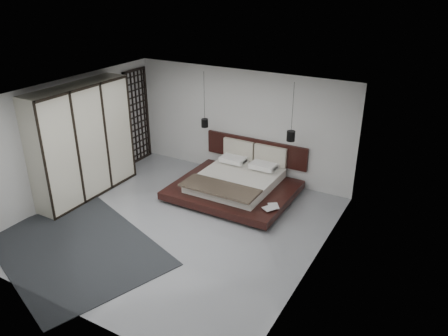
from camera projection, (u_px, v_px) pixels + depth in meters
The scene contains 14 objects.
floor at pixel (176, 224), 9.39m from camera, with size 6.00×6.00×0.00m, color gray.
ceiling at pixel (169, 97), 8.24m from camera, with size 6.00×6.00×0.00m, color white.
wall_back at pixel (241, 124), 11.20m from camera, with size 6.00×6.00×0.00m, color silver.
wall_front at pixel (54, 237), 6.43m from camera, with size 6.00×6.00×0.00m, color silver.
wall_left at pixel (67, 139), 10.15m from camera, with size 6.00×6.00×0.00m, color silver.
wall_right at pixel (316, 200), 7.47m from camera, with size 6.00×6.00×0.00m, color silver.
lattice_screen at pixel (138, 116), 12.12m from camera, with size 0.05×0.90×2.60m, color black.
bed at pixel (236, 183), 10.58m from camera, with size 2.80×2.40×1.08m.
book_lower at pixel (269, 206), 9.55m from camera, with size 0.21×0.29×0.03m, color #99724C.
book_upper at pixel (267, 206), 9.52m from camera, with size 0.23×0.31×0.02m, color #99724C.
pendant_left at pixel (205, 123), 10.94m from camera, with size 0.17×0.17×1.41m.
pendant_right at pixel (291, 136), 9.89m from camera, with size 0.19×0.19×1.35m.
wardrobe at pixel (83, 142), 10.18m from camera, with size 0.64×2.74×2.69m.
rug at pixel (76, 248), 8.57m from camera, with size 3.61×2.58×0.02m, color black.
Camera 1 is at (4.86, -6.52, 4.96)m, focal length 35.00 mm.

